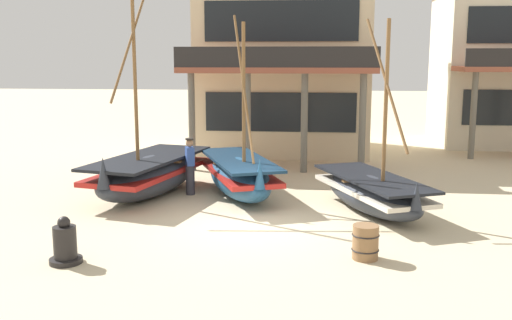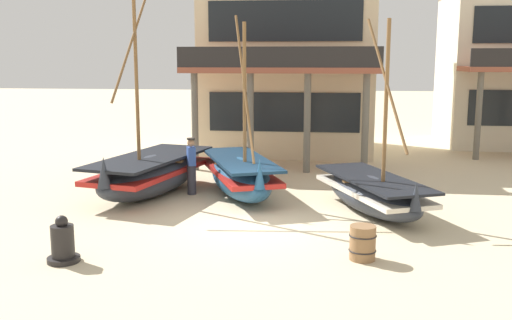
{
  "view_description": "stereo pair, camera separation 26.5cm",
  "coord_description": "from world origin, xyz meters",
  "views": [
    {
      "loc": [
        1.57,
        -13.58,
        3.98
      ],
      "look_at": [
        0.0,
        1.0,
        1.4
      ],
      "focal_mm": 40.65,
      "sensor_mm": 36.0,
      "label": 1
    },
    {
      "loc": [
        1.83,
        -13.55,
        3.98
      ],
      "look_at": [
        0.0,
        1.0,
        1.4
      ],
      "focal_mm": 40.65,
      "sensor_mm": 36.0,
      "label": 2
    }
  ],
  "objects": [
    {
      "name": "capstan_winch",
      "position": [
        -3.32,
        -3.15,
        0.37
      ],
      "size": [
        0.64,
        0.64,
        0.95
      ],
      "color": "black",
      "rests_on": "ground"
    },
    {
      "name": "fishing_boat_near_left",
      "position": [
        -3.34,
        2.61,
        0.65
      ],
      "size": [
        2.87,
        5.12,
        6.58
      ],
      "color": "#2D333D",
      "rests_on": "ground"
    },
    {
      "name": "fishing_boat_far_right",
      "position": [
        -0.68,
        2.76,
        0.63
      ],
      "size": [
        2.99,
        4.6,
        5.19
      ],
      "color": "#23517A",
      "rests_on": "ground"
    },
    {
      "name": "harbor_building_main",
      "position": [
        0.09,
        11.68,
        3.63
      ],
      "size": [
        7.28,
        8.46,
        7.25
      ],
      "color": "beige",
      "rests_on": "ground"
    },
    {
      "name": "ground_plane",
      "position": [
        0.0,
        0.0,
        0.0
      ],
      "size": [
        120.0,
        120.0,
        0.0
      ],
      "primitive_type": "plane",
      "color": "beige"
    },
    {
      "name": "fisherman_by_hull",
      "position": [
        -2.15,
        2.84,
        0.83
      ],
      "size": [
        0.34,
        0.42,
        1.68
      ],
      "color": "#33333D",
      "rests_on": "ground"
    },
    {
      "name": "fishing_boat_centre_large",
      "position": [
        3.02,
        1.41,
        0.53
      ],
      "size": [
        3.04,
        4.48,
        4.98
      ],
      "color": "#2D333D",
      "rests_on": "ground"
    },
    {
      "name": "wooden_barrel",
      "position": [
        2.56,
        -2.28,
        0.35
      ],
      "size": [
        0.56,
        0.56,
        0.7
      ],
      "color": "olive",
      "rests_on": "ground"
    }
  ]
}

